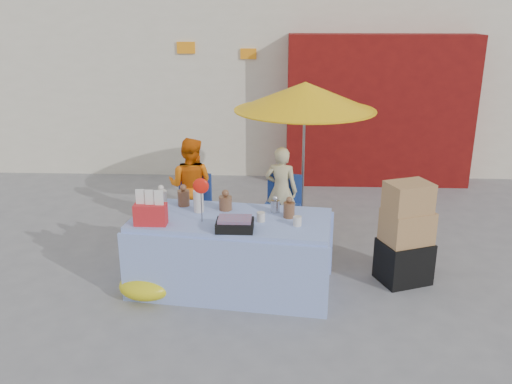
{
  "coord_description": "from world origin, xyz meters",
  "views": [
    {
      "loc": [
        0.46,
        -5.29,
        3.0
      ],
      "look_at": [
        0.2,
        0.6,
        1.0
      ],
      "focal_mm": 38.0,
      "sensor_mm": 36.0,
      "label": 1
    }
  ],
  "objects_px": {
    "vendor_beige": "(281,191)",
    "box_stack": "(406,237)",
    "chair_right": "(281,219)",
    "vendor_orange": "(191,186)",
    "chair_left": "(191,218)",
    "market_table": "(231,252)",
    "umbrella": "(305,97)"
  },
  "relations": [
    {
      "from": "vendor_orange",
      "to": "box_stack",
      "type": "bearing_deg",
      "value": 165.54
    },
    {
      "from": "chair_left",
      "to": "vendor_orange",
      "type": "height_order",
      "value": "vendor_orange"
    },
    {
      "from": "chair_right",
      "to": "vendor_beige",
      "type": "xyz_separation_m",
      "value": [
        -0.0,
        0.13,
        0.37
      ]
    },
    {
      "from": "chair_left",
      "to": "vendor_orange",
      "type": "relative_size",
      "value": 0.63
    },
    {
      "from": "chair_right",
      "to": "box_stack",
      "type": "distance_m",
      "value": 1.89
    },
    {
      "from": "vendor_orange",
      "to": "market_table",
      "type": "bearing_deg",
      "value": 126.18
    },
    {
      "from": "chair_right",
      "to": "vendor_beige",
      "type": "distance_m",
      "value": 0.39
    },
    {
      "from": "chair_right",
      "to": "chair_left",
      "type": "bearing_deg",
      "value": -167.29
    },
    {
      "from": "chair_right",
      "to": "umbrella",
      "type": "distance_m",
      "value": 1.69
    },
    {
      "from": "chair_left",
      "to": "chair_right",
      "type": "relative_size",
      "value": 1.0
    },
    {
      "from": "chair_left",
      "to": "vendor_orange",
      "type": "distance_m",
      "value": 0.44
    },
    {
      "from": "vendor_orange",
      "to": "box_stack",
      "type": "distance_m",
      "value": 2.99
    },
    {
      "from": "chair_right",
      "to": "vendor_orange",
      "type": "distance_m",
      "value": 1.33
    },
    {
      "from": "vendor_beige",
      "to": "umbrella",
      "type": "relative_size",
      "value": 0.6
    },
    {
      "from": "vendor_beige",
      "to": "box_stack",
      "type": "relative_size",
      "value": 1.04
    },
    {
      "from": "market_table",
      "to": "chair_left",
      "type": "xyz_separation_m",
      "value": [
        -0.69,
        1.46,
        -0.18
      ]
    },
    {
      "from": "market_table",
      "to": "vendor_beige",
      "type": "height_order",
      "value": "market_table"
    },
    {
      "from": "chair_left",
      "to": "vendor_beige",
      "type": "xyz_separation_m",
      "value": [
        1.25,
        0.13,
        0.37
      ]
    },
    {
      "from": "box_stack",
      "to": "umbrella",
      "type": "bearing_deg",
      "value": 126.25
    },
    {
      "from": "vendor_orange",
      "to": "vendor_beige",
      "type": "bearing_deg",
      "value": -167.29
    },
    {
      "from": "chair_left",
      "to": "box_stack",
      "type": "height_order",
      "value": "box_stack"
    },
    {
      "from": "chair_left",
      "to": "chair_right",
      "type": "bearing_deg",
      "value": 12.71
    },
    {
      "from": "vendor_orange",
      "to": "umbrella",
      "type": "relative_size",
      "value": 0.65
    },
    {
      "from": "umbrella",
      "to": "box_stack",
      "type": "distance_m",
      "value": 2.31
    },
    {
      "from": "box_stack",
      "to": "vendor_orange",
      "type": "bearing_deg",
      "value": 152.83
    },
    {
      "from": "vendor_orange",
      "to": "box_stack",
      "type": "relative_size",
      "value": 1.13
    },
    {
      "from": "vendor_beige",
      "to": "umbrella",
      "type": "distance_m",
      "value": 1.31
    },
    {
      "from": "vendor_beige",
      "to": "box_stack",
      "type": "xyz_separation_m",
      "value": [
        1.41,
        -1.37,
        -0.07
      ]
    },
    {
      "from": "market_table",
      "to": "chair_right",
      "type": "height_order",
      "value": "market_table"
    },
    {
      "from": "chair_right",
      "to": "vendor_orange",
      "type": "xyz_separation_m",
      "value": [
        -1.25,
        0.13,
        0.42
      ]
    },
    {
      "from": "chair_right",
      "to": "box_stack",
      "type": "relative_size",
      "value": 0.71
    },
    {
      "from": "market_table",
      "to": "chair_left",
      "type": "distance_m",
      "value": 1.63
    }
  ]
}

